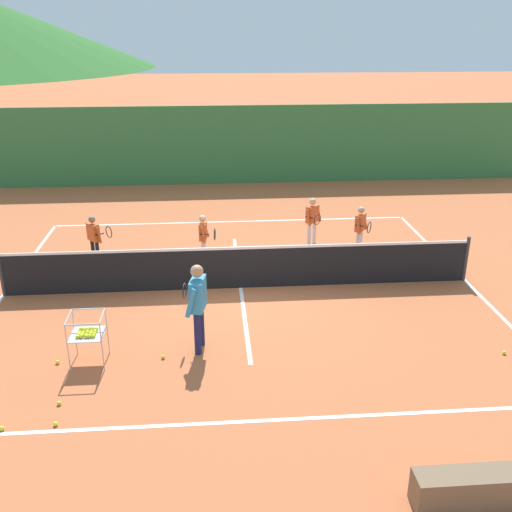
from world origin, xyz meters
The scene contains 21 objects.
ground_plane centered at (0.00, 0.00, 0.00)m, with size 120.00×120.00×0.00m, color #BC6038.
line_baseline_near centered at (0.00, -4.67, 0.00)m, with size 10.26×0.08×0.01m, color white.
line_baseline_far centered at (0.00, 4.64, 0.00)m, with size 10.26×0.08×0.01m, color white.
line_sideline_west centered at (-5.13, 0.00, 0.00)m, with size 0.08×9.30×0.01m, color white.
line_sideline_east centered at (5.13, 0.00, 0.00)m, with size 0.08×9.30×0.01m, color white.
line_service_center centered at (0.00, 0.00, 0.00)m, with size 0.08×6.28×0.01m, color white.
tennis_net centered at (0.00, 0.00, 0.50)m, with size 10.27×0.08×1.05m.
instructor centered at (-0.88, -2.53, 0.98)m, with size 0.44×0.80×1.63m.
student_0 centered at (-3.42, 1.69, 0.73)m, with size 0.64×0.47×1.21m.
student_1 centered at (-0.80, 1.57, 0.72)m, with size 0.40×0.62×1.20m.
student_2 centered at (2.02, 2.53, 0.77)m, with size 0.47×0.68×1.28m.
student_3 centered at (3.12, 1.84, 0.74)m, with size 0.42×0.69×1.23m.
ball_cart centered at (-2.76, -2.84, 0.58)m, with size 0.58×0.58×0.90m.
tennis_ball_0 centered at (4.51, -3.16, 0.03)m, with size 0.07×0.07×0.07m, color yellow.
tennis_ball_1 centered at (-3.70, -4.58, 0.03)m, with size 0.07×0.07×0.07m, color yellow.
tennis_ball_3 centered at (-1.51, -2.82, 0.03)m, with size 0.07×0.07×0.07m, color yellow.
tennis_ball_4 centered at (-3.32, -2.85, 0.03)m, with size 0.07×0.07×0.07m, color yellow.
tennis_ball_5 centered at (-3.02, -4.04, 0.03)m, with size 0.07×0.07×0.07m, color yellow.
tennis_ball_6 centered at (-2.95, -4.54, 0.03)m, with size 0.07×0.07×0.07m, color yellow.
windscreen_fence centered at (0.00, 9.11, 1.40)m, with size 22.57×0.08×2.79m, color #33753D.
courtside_bench centered at (2.47, -6.44, 0.23)m, with size 1.50×0.36×0.46m, color brown.
Camera 1 is at (-0.59, -11.66, 5.45)m, focal length 40.67 mm.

